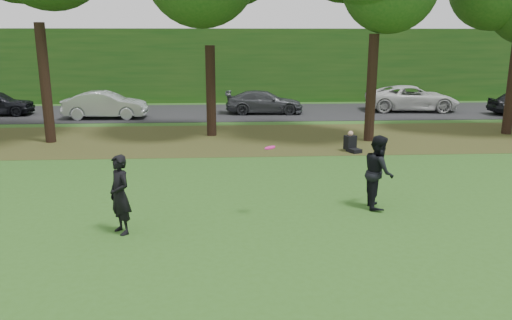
{
  "coord_description": "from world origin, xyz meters",
  "views": [
    {
      "loc": [
        -2.29,
        -9.1,
        4.55
      ],
      "look_at": [
        -1.52,
        3.86,
        1.3
      ],
      "focal_mm": 35.0,
      "sensor_mm": 36.0,
      "label": 1
    }
  ],
  "objects_px": {
    "player_right": "(378,172)",
    "frisbee": "(270,148)",
    "seated_person": "(351,144)",
    "player_left": "(120,195)"
  },
  "relations": [
    {
      "from": "player_right",
      "to": "seated_person",
      "type": "relative_size",
      "value": 2.39
    },
    {
      "from": "player_right",
      "to": "seated_person",
      "type": "height_order",
      "value": "player_right"
    },
    {
      "from": "frisbee",
      "to": "player_right",
      "type": "bearing_deg",
      "value": 10.86
    },
    {
      "from": "player_right",
      "to": "frisbee",
      "type": "distance_m",
      "value": 3.15
    },
    {
      "from": "player_left",
      "to": "seated_person",
      "type": "distance_m",
      "value": 11.06
    },
    {
      "from": "player_right",
      "to": "frisbee",
      "type": "bearing_deg",
      "value": 106.41
    },
    {
      "from": "player_left",
      "to": "player_right",
      "type": "relative_size",
      "value": 0.95
    },
    {
      "from": "player_right",
      "to": "player_left",
      "type": "bearing_deg",
      "value": 108.03
    },
    {
      "from": "player_left",
      "to": "seated_person",
      "type": "xyz_separation_m",
      "value": [
        7.5,
        8.11,
        -0.64
      ]
    },
    {
      "from": "player_right",
      "to": "frisbee",
      "type": "relative_size",
      "value": 5.33
    }
  ]
}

